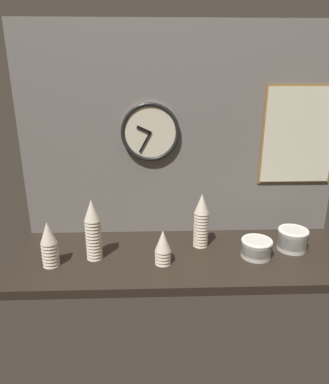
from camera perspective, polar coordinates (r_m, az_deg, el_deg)
name	(u,v)px	position (r cm, az deg, el deg)	size (l,w,h in cm)	color
ground_plane	(184,257)	(166.72, 3.23, -10.79)	(160.00, 56.00, 4.00)	black
wall_tiled_back	(181,134)	(173.60, 2.77, 9.59)	(160.00, 3.00, 105.00)	slate
cup_stack_center_right	(201,220)	(167.81, 6.14, -4.70)	(7.33, 7.33, 27.24)	beige
cup_stack_left	(93,230)	(158.61, -11.83, -6.15)	(7.33, 7.33, 28.80)	beige
cup_stack_center	(163,247)	(153.80, -0.26, -9.16)	(7.33, 7.33, 16.25)	beige
cup_stack_far_left	(49,244)	(159.47, -18.68, -8.22)	(7.33, 7.33, 20.96)	beige
bowl_stack_right	(256,247)	(166.57, 15.08, -8.89)	(14.42, 14.42, 8.62)	beige
bowl_stack_far_right	(292,239)	(177.89, 20.55, -7.28)	(14.42, 14.42, 10.59)	beige
wall_clock	(150,132)	(169.77, -2.40, 9.91)	(28.87, 2.70, 28.87)	beige
menu_board	(299,136)	(186.12, 21.50, 8.71)	(37.88, 1.32, 49.74)	olive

